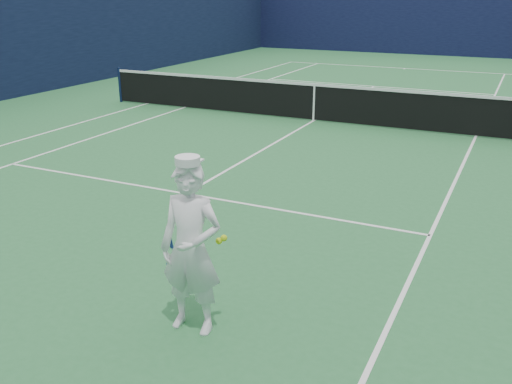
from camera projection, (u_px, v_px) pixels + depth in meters
ground at (313, 121)px, 15.29m from camera, size 80.00×80.00×0.00m
court_markings at (313, 121)px, 15.28m from camera, size 11.03×23.83×0.01m
windscreen_fence at (316, 44)px, 14.61m from camera, size 20.12×36.12×4.00m
tennis_net at (314, 100)px, 15.10m from camera, size 12.88×0.09×1.07m
tennis_player at (191, 248)px, 5.66m from camera, size 0.79×0.48×1.86m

